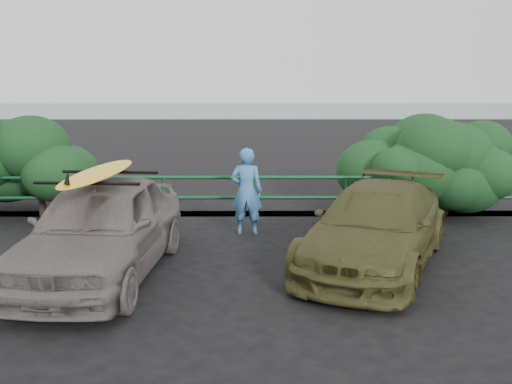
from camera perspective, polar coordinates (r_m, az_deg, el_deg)
ground at (r=7.97m, az=-7.35°, el=-11.72°), size 80.00×80.00×0.00m
ocean at (r=67.37m, az=-1.06°, el=8.39°), size 200.00×200.00×0.00m
guardrail at (r=12.59m, az=-4.64°, el=-0.70°), size 14.00×0.08×1.04m
shrub_right at (r=13.56m, az=17.07°, el=1.79°), size 3.20×2.40×2.02m
sedan at (r=9.36m, az=-15.18°, el=-3.48°), size 2.21×4.75×1.57m
olive_vehicle at (r=9.79m, az=11.98°, el=-3.40°), size 3.65×4.98×1.34m
man at (r=11.49m, az=-0.95°, el=0.07°), size 0.67×0.47×1.77m
roof_rack at (r=9.20m, az=-15.43°, el=1.43°), size 1.68×1.24×0.05m
surfboard at (r=9.18m, az=-15.46°, el=1.86°), size 0.83×2.97×0.09m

